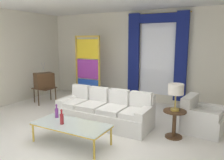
% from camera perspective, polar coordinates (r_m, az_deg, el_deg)
% --- Properties ---
extents(ground_plane, '(16.00, 16.00, 0.00)m').
position_cam_1_polar(ground_plane, '(5.22, -4.70, -12.98)').
color(ground_plane, white).
extents(wall_rear, '(8.00, 0.12, 3.00)m').
position_cam_1_polar(wall_rear, '(7.58, 7.84, 5.88)').
color(wall_rear, silver).
rests_on(wall_rear, ground).
extents(wall_left, '(0.12, 7.00, 3.00)m').
position_cam_1_polar(wall_left, '(7.82, -25.55, 5.12)').
color(wall_left, silver).
rests_on(wall_left, ground).
extents(curtained_window, '(2.00, 0.17, 2.70)m').
position_cam_1_polar(curtained_window, '(7.24, 11.32, 7.49)').
color(curtained_window, white).
rests_on(curtained_window, ground).
extents(couch_white_long, '(2.35, 0.94, 0.86)m').
position_cam_1_polar(couch_white_long, '(5.61, -1.63, -7.96)').
color(couch_white_long, white).
rests_on(couch_white_long, ground).
extents(coffee_table, '(1.55, 0.69, 0.41)m').
position_cam_1_polar(coffee_table, '(4.60, -10.41, -11.31)').
color(coffee_table, silver).
rests_on(coffee_table, ground).
extents(bottle_blue_decanter, '(0.07, 0.07, 0.30)m').
position_cam_1_polar(bottle_blue_decanter, '(4.57, -12.71, -9.51)').
color(bottle_blue_decanter, maroon).
rests_on(bottle_blue_decanter, coffee_table).
extents(bottle_crystal_tall, '(0.07, 0.07, 0.30)m').
position_cam_1_polar(bottle_crystal_tall, '(4.97, -13.95, -8.00)').
color(bottle_crystal_tall, '#753384').
rests_on(bottle_crystal_tall, coffee_table).
extents(vintage_tv, '(0.72, 0.75, 1.35)m').
position_cam_1_polar(vintage_tv, '(7.63, -16.96, -0.28)').
color(vintage_tv, '#472D19').
rests_on(vintage_tv, ground).
extents(armchair_white, '(0.91, 0.90, 0.80)m').
position_cam_1_polar(armchair_white, '(5.50, 21.61, -9.27)').
color(armchair_white, white).
rests_on(armchair_white, ground).
extents(stained_glass_divider, '(0.95, 0.05, 2.20)m').
position_cam_1_polar(stained_glass_divider, '(7.49, -6.23, 2.46)').
color(stained_glass_divider, gold).
rests_on(stained_glass_divider, ground).
extents(peacock_figurine, '(0.44, 0.60, 0.50)m').
position_cam_1_polar(peacock_figurine, '(7.04, -5.53, -4.97)').
color(peacock_figurine, beige).
rests_on(peacock_figurine, ground).
extents(round_side_table, '(0.48, 0.48, 0.59)m').
position_cam_1_polar(round_side_table, '(4.97, 15.62, -10.15)').
color(round_side_table, '#472D19').
rests_on(round_side_table, ground).
extents(table_lamp_brass, '(0.32, 0.32, 0.57)m').
position_cam_1_polar(table_lamp_brass, '(4.79, 16.00, -2.56)').
color(table_lamp_brass, '#B29338').
rests_on(table_lamp_brass, round_side_table).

